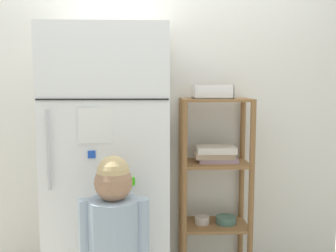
{
  "coord_description": "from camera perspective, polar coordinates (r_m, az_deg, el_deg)",
  "views": [
    {
      "loc": [
        0.03,
        -2.25,
        1.4
      ],
      "look_at": [
        0.11,
        0.02,
        1.14
      ],
      "focal_mm": 40.42,
      "sensor_mm": 36.0,
      "label": 1
    }
  ],
  "objects": [
    {
      "name": "kitchen_wall_back",
      "position": [
        2.62,
        -2.66,
        0.17
      ],
      "size": [
        2.68,
        0.03,
        2.21
      ],
      "primitive_type": "cube",
      "color": "silver",
      "rests_on": "ground"
    },
    {
      "name": "refrigerator",
      "position": [
        2.35,
        -8.64,
        -6.83
      ],
      "size": [
        0.7,
        0.64,
        1.71
      ],
      "color": "white",
      "rests_on": "ground"
    },
    {
      "name": "child_standing",
      "position": [
        1.94,
        -8.09,
        -16.59
      ],
      "size": [
        0.34,
        0.25,
        1.05
      ],
      "color": "#39555F",
      "rests_on": "ground"
    },
    {
      "name": "pantry_shelf_unit",
      "position": [
        2.53,
        7.11,
        -7.62
      ],
      "size": [
        0.46,
        0.3,
        1.3
      ],
      "color": "olive",
      "rests_on": "ground"
    },
    {
      "name": "fruit_bin",
      "position": [
        2.46,
        6.63,
        4.95
      ],
      "size": [
        0.25,
        0.16,
        0.09
      ],
      "color": "white",
      "rests_on": "pantry_shelf_unit"
    }
  ]
}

